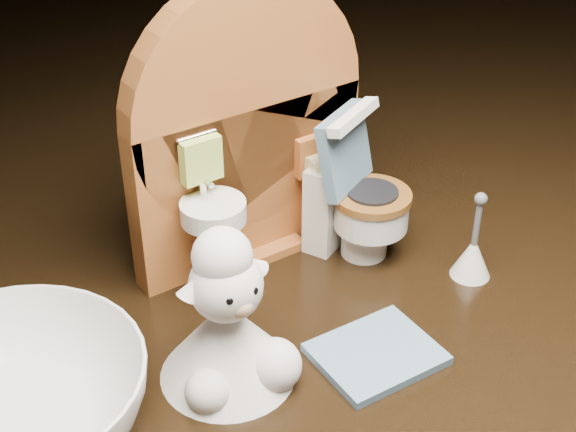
% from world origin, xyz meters
% --- Properties ---
extents(backdrop_panel, '(0.13, 0.05, 0.15)m').
position_xyz_m(backdrop_panel, '(-0.00, 0.06, 0.07)').
color(backdrop_panel, '#9C5524').
rests_on(backdrop_panel, ground).
extents(toy_toilet, '(0.05, 0.06, 0.08)m').
position_xyz_m(toy_toilet, '(0.05, 0.03, 0.03)').
color(toy_toilet, white).
rests_on(toy_toilet, ground).
extents(bath_mat, '(0.06, 0.05, 0.00)m').
position_xyz_m(bath_mat, '(0.00, -0.04, 0.00)').
color(bath_mat, slate).
rests_on(bath_mat, ground).
extents(toilet_brush, '(0.02, 0.02, 0.05)m').
position_xyz_m(toilet_brush, '(0.08, -0.02, 0.01)').
color(toilet_brush, white).
rests_on(toilet_brush, ground).
extents(plush_lamb, '(0.06, 0.06, 0.08)m').
position_xyz_m(plush_lamb, '(-0.06, -0.01, 0.03)').
color(plush_lamb, silver).
rests_on(plush_lamb, ground).
extents(ceramic_bowl, '(0.13, 0.13, 0.03)m').
position_xyz_m(ceramic_bowl, '(-0.15, 0.01, 0.02)').
color(ceramic_bowl, white).
rests_on(ceramic_bowl, ground).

